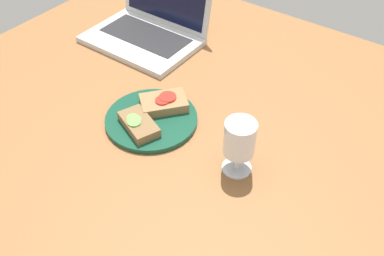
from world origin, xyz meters
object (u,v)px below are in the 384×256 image
(plate, at_px, (152,119))
(sandwich_with_tomato, at_px, (164,103))
(laptop, at_px, (149,27))
(wine_glass, at_px, (239,141))
(sandwich_with_cucumber, at_px, (139,124))

(plate, height_order, sandwich_with_tomato, sandwich_with_tomato)
(plate, xyz_separation_m, laptop, (-0.26, 0.30, 0.03))
(sandwich_with_tomato, distance_m, wine_glass, 0.27)
(wine_glass, distance_m, laptop, 0.61)
(plate, xyz_separation_m, wine_glass, (0.26, -0.01, 0.08))
(plate, relative_size, wine_glass, 1.71)
(sandwich_with_cucumber, xyz_separation_m, laptop, (-0.26, 0.35, 0.01))
(laptop, bearing_deg, sandwich_with_cucumber, -53.13)
(plate, height_order, wine_glass, wine_glass)
(laptop, bearing_deg, plate, -48.86)
(plate, distance_m, wine_glass, 0.27)
(sandwich_with_tomato, relative_size, laptop, 0.41)
(wine_glass, xyz_separation_m, laptop, (-0.52, 0.31, -0.05))
(plate, bearing_deg, laptop, 131.14)
(sandwich_with_tomato, bearing_deg, wine_glass, -13.16)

